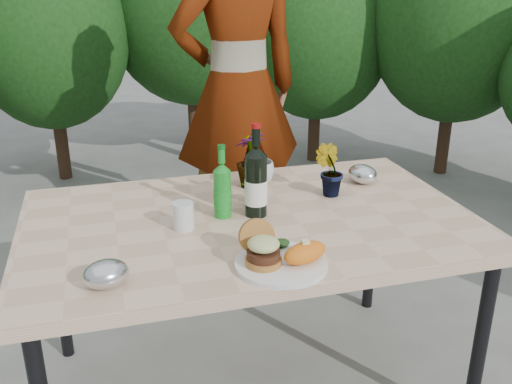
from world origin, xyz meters
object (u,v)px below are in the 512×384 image
object	(u,v)px
dinner_plate	(281,264)
wine_bottle	(256,182)
patio_table	(250,232)
person	(238,89)

from	to	relation	value
dinner_plate	wine_bottle	world-z (taller)	wine_bottle
dinner_plate	patio_table	bearing A→B (deg)	89.57
patio_table	wine_bottle	distance (m)	0.19
patio_table	person	bearing A→B (deg)	78.24
dinner_plate	person	world-z (taller)	person
patio_table	person	distance (m)	1.18
wine_bottle	person	xyz separation A→B (m)	(0.20, 1.10, 0.11)
dinner_plate	person	size ratio (longest dim) A/B	0.14
dinner_plate	person	bearing A→B (deg)	81.00
patio_table	wine_bottle	size ratio (longest dim) A/B	4.70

